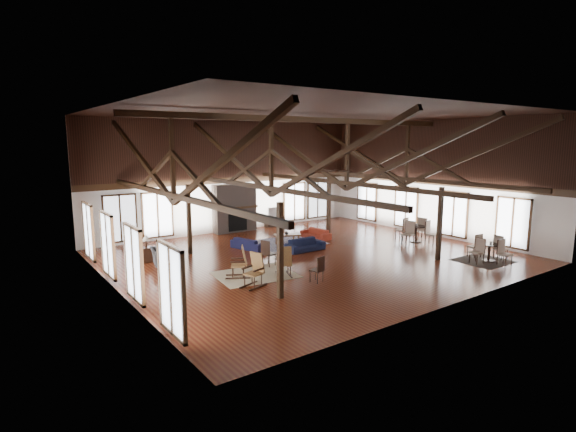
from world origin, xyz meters
TOP-DOWN VIEW (x-y plane):
  - floor at (0.00, 0.00)m, footprint 16.00×16.00m
  - ceiling at (0.00, 0.00)m, footprint 16.00×14.00m
  - wall_back at (0.00, 7.00)m, footprint 16.00×0.02m
  - wall_front at (0.00, -7.00)m, footprint 16.00×0.02m
  - wall_left at (-8.00, 0.00)m, footprint 0.02×14.00m
  - wall_right at (8.00, 0.00)m, footprint 0.02×14.00m
  - roof_truss at (0.00, 0.00)m, footprint 15.60×14.07m
  - post_grid at (0.00, 0.00)m, footprint 8.16×7.16m
  - fireplace at (0.00, 6.67)m, footprint 2.50×0.69m
  - ceiling_fan at (0.50, -1.00)m, footprint 1.60×1.60m
  - sofa_navy_front at (0.45, 0.96)m, footprint 1.84×0.74m
  - sofa_navy_left at (-1.45, 2.75)m, footprint 1.87×1.14m
  - sofa_orange at (2.48, 2.73)m, footprint 1.72×0.82m
  - coffee_table at (0.61, 2.58)m, footprint 1.36×0.98m
  - vase at (0.55, 2.56)m, footprint 0.22×0.22m
  - armchair at (-5.60, 2.51)m, footprint 1.18×1.08m
  - side_table_lamp at (-5.99, 3.28)m, footprint 0.45×0.45m
  - rocking_chair_a at (-3.92, -0.87)m, footprint 1.02×0.88m
  - rocking_chair_b at (-2.56, -1.68)m, footprint 0.76×0.99m
  - rocking_chair_c at (-4.01, -2.01)m, footprint 1.01×0.74m
  - side_chair_a at (-2.36, -0.21)m, footprint 0.56×0.56m
  - side_chair_b at (-2.01, -2.98)m, footprint 0.49×0.49m
  - cafe_table_near at (5.51, -4.86)m, footprint 1.97×1.97m
  - cafe_table_far at (5.97, -0.78)m, footprint 2.18×2.18m
  - cup_near at (5.60, -4.86)m, footprint 0.13×0.13m
  - cup_far at (5.98, -0.77)m, footprint 0.17×0.17m
  - tv_console at (2.64, 6.75)m, footprint 1.14×0.43m
  - television at (2.67, 6.75)m, footprint 0.98×0.15m
  - rug_tan at (-3.34, -0.91)m, footprint 3.09×2.56m
  - rug_navy at (0.61, 2.76)m, footprint 3.57×2.74m
  - rug_dark at (5.36, -4.72)m, footprint 2.07×1.89m

SIDE VIEW (x-z plane):
  - floor at x=0.00m, z-range 0.00..0.00m
  - rug_dark at x=5.36m, z-range 0.00..0.01m
  - rug_tan at x=-3.34m, z-range 0.00..0.01m
  - rug_navy at x=0.61m, z-range 0.00..0.01m
  - sofa_orange at x=2.48m, z-range 0.00..0.49m
  - sofa_navy_left at x=-1.45m, z-range 0.00..0.51m
  - sofa_navy_front at x=0.45m, z-range 0.00..0.54m
  - tv_console at x=2.64m, z-range 0.00..0.57m
  - armchair at x=-5.60m, z-range 0.00..0.66m
  - coffee_table at x=0.61m, z-range 0.18..0.65m
  - side_table_lamp at x=-5.99m, z-range -0.14..1.01m
  - cafe_table_near at x=5.51m, z-range 0.00..1.01m
  - rocking_chair_b at x=-2.56m, z-range -0.03..1.10m
  - side_chair_b at x=-2.01m, z-range 0.08..1.02m
  - rocking_chair_a at x=-3.92m, z-range -0.03..1.13m
  - rocking_chair_c at x=-4.01m, z-range -0.03..1.13m
  - cafe_table_far at x=5.97m, z-range 0.00..1.11m
  - vase at x=0.55m, z-range 0.47..0.65m
  - side_chair_a at x=-2.36m, z-range 0.09..1.14m
  - cup_near at x=5.60m, z-range 0.73..0.82m
  - television at x=2.67m, z-range 0.57..1.13m
  - cup_far at x=5.98m, z-range 0.80..0.91m
  - fireplace at x=0.00m, z-range -0.01..2.59m
  - post_grid at x=0.00m, z-range 0.00..3.05m
  - wall_back at x=0.00m, z-range 0.00..6.00m
  - wall_front at x=0.00m, z-range 0.00..6.00m
  - wall_left at x=-8.00m, z-range 0.00..6.00m
  - wall_right at x=8.00m, z-range 0.00..6.00m
  - ceiling_fan at x=0.50m, z-range 3.36..4.11m
  - roof_truss at x=0.00m, z-range 2.46..5.60m
  - ceiling at x=0.00m, z-range 5.99..6.01m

